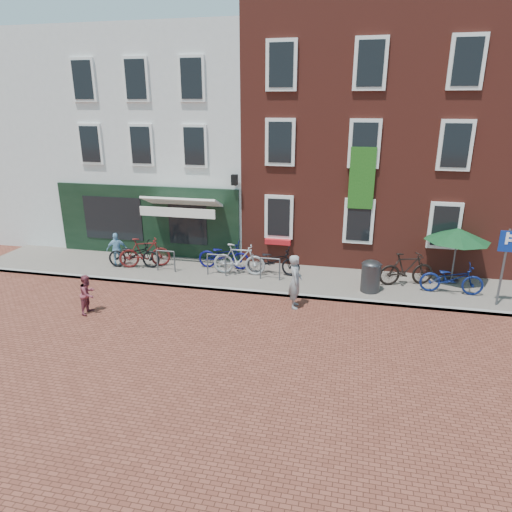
% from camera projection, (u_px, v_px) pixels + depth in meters
% --- Properties ---
extents(ground, '(80.00, 80.00, 0.00)m').
position_uv_depth(ground, '(249.00, 294.00, 15.38)').
color(ground, brown).
extents(sidewalk, '(24.00, 3.00, 0.10)m').
position_uv_depth(sidewalk, '(285.00, 279.00, 16.55)').
color(sidewalk, slate).
rests_on(sidewalk, ground).
extents(building_stucco, '(8.00, 8.00, 9.00)m').
position_uv_depth(building_stucco, '(180.00, 140.00, 21.44)').
color(building_stucco, silver).
rests_on(building_stucco, ground).
extents(building_brick_mid, '(6.00, 8.00, 10.00)m').
position_uv_depth(building_brick_mid, '(329.00, 131.00, 19.85)').
color(building_brick_mid, maroon).
rests_on(building_brick_mid, ground).
extents(building_brick_right, '(6.00, 8.00, 10.00)m').
position_uv_depth(building_brick_right, '(476.00, 133.00, 18.62)').
color(building_brick_right, maroon).
rests_on(building_brick_right, ground).
extents(filler_left, '(7.00, 8.00, 9.00)m').
position_uv_depth(filler_left, '(41.00, 138.00, 22.97)').
color(filler_left, silver).
rests_on(filler_left, ground).
extents(litter_bin, '(0.64, 0.64, 1.17)m').
position_uv_depth(litter_bin, '(371.00, 274.00, 15.16)').
color(litter_bin, '#333335').
rests_on(litter_bin, sidewalk).
extents(parking_sign, '(0.50, 0.08, 2.48)m').
position_uv_depth(parking_sign, '(506.00, 254.00, 13.76)').
color(parking_sign, '#4C4C4F').
rests_on(parking_sign, sidewalk).
extents(parasol, '(2.21, 2.21, 2.08)m').
position_uv_depth(parasol, '(458.00, 232.00, 15.57)').
color(parasol, '#4C4C4F').
rests_on(parasol, sidewalk).
extents(woman, '(0.49, 0.68, 1.73)m').
position_uv_depth(woman, '(295.00, 281.00, 14.12)').
color(woman, gray).
rests_on(woman, ground).
extents(boy, '(0.49, 0.62, 1.24)m').
position_uv_depth(boy, '(88.00, 294.00, 13.81)').
color(boy, brown).
rests_on(boy, ground).
extents(cafe_person, '(0.84, 0.64, 1.33)m').
position_uv_depth(cafe_person, '(117.00, 250.00, 17.53)').
color(cafe_person, '#7DB2D4').
rests_on(cafe_person, sidewalk).
extents(bicycle_0, '(2.09, 1.00, 1.06)m').
position_uv_depth(bicycle_0, '(134.00, 254.00, 17.42)').
color(bicycle_0, black).
rests_on(bicycle_0, sidewalk).
extents(bicycle_1, '(2.01, 1.25, 1.17)m').
position_uv_depth(bicycle_1, '(145.00, 253.00, 17.44)').
color(bicycle_1, '#5C1715').
rests_on(bicycle_1, sidewalk).
extents(bicycle_2, '(2.03, 0.76, 1.06)m').
position_uv_depth(bicycle_2, '(224.00, 255.00, 17.31)').
color(bicycle_2, '#0A0956').
rests_on(bicycle_2, sidewalk).
extents(bicycle_3, '(1.97, 0.63, 1.17)m').
position_uv_depth(bicycle_3, '(239.00, 259.00, 16.69)').
color(bicycle_3, '#9E9EA0').
rests_on(bicycle_3, sidewalk).
extents(bicycle_4, '(2.05, 0.81, 1.06)m').
position_uv_depth(bicycle_4, '(273.00, 261.00, 16.72)').
color(bicycle_4, black).
rests_on(bicycle_4, sidewalk).
extents(bicycle_5, '(2.02, 1.12, 1.17)m').
position_uv_depth(bicycle_5, '(406.00, 269.00, 15.71)').
color(bicycle_5, black).
rests_on(bicycle_5, sidewalk).
extents(bicycle_6, '(2.02, 0.75, 1.06)m').
position_uv_depth(bicycle_6, '(452.00, 278.00, 15.02)').
color(bicycle_6, '#0C184E').
rests_on(bicycle_6, sidewalk).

